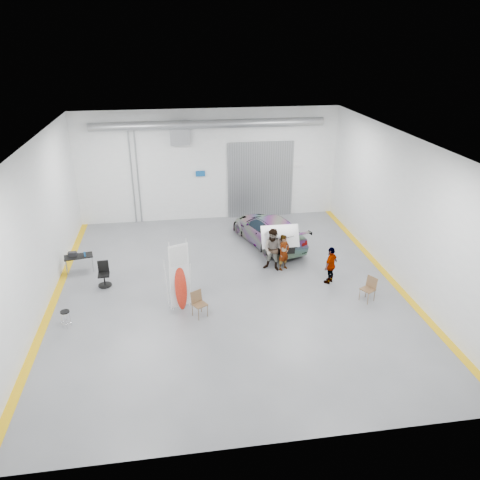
{
  "coord_description": "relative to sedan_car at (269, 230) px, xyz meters",
  "views": [
    {
      "loc": [
        -2.02,
        -16.5,
        9.54
      ],
      "look_at": [
        0.67,
        1.36,
        1.5
      ],
      "focal_mm": 35.0,
      "sensor_mm": 36.0,
      "label": 1
    }
  ],
  "objects": [
    {
      "name": "work_table",
      "position": [
        -8.77,
        -1.67,
        0.02
      ],
      "size": [
        1.27,
        0.81,
        0.96
      ],
      "rotation": [
        0.0,
        0.0,
        0.2
      ],
      "color": "gray",
      "rests_on": "ground"
    },
    {
      "name": "surfboard_display",
      "position": [
        -4.53,
        -5.35,
        0.41
      ],
      "size": [
        0.75,
        0.41,
        2.8
      ],
      "rotation": [
        0.0,
        0.0,
        0.36
      ],
      "color": "white",
      "rests_on": "ground"
    },
    {
      "name": "folding_chair_far",
      "position": [
        2.67,
        -5.85,
        -0.41
      ],
      "size": [
        0.62,
        0.75,
        0.98
      ],
      "rotation": [
        0.0,
        0.0,
        -1.04
      ],
      "color": "brown",
      "rests_on": "ground"
    },
    {
      "name": "office_chair",
      "position": [
        -7.5,
        -3.09,
        -0.26
      ],
      "size": [
        0.55,
        0.55,
        1.04
      ],
      "rotation": [
        0.0,
        0.0,
        0.05
      ],
      "color": "black",
      "rests_on": "ground"
    },
    {
      "name": "folding_chair_near",
      "position": [
        -3.8,
        -5.97,
        -0.42
      ],
      "size": [
        0.62,
        0.68,
        0.97
      ],
      "rotation": [
        0.0,
        0.0,
        0.54
      ],
      "color": "brown",
      "rests_on": "ground"
    },
    {
      "name": "sedan_car",
      "position": [
        0.0,
        0.0,
        0.0
      ],
      "size": [
        3.41,
        5.33,
        1.44
      ],
      "primitive_type": "imported",
      "rotation": [
        0.0,
        0.0,
        3.45
      ],
      "color": "silver",
      "rests_on": "ground"
    },
    {
      "name": "room_shell",
      "position": [
        -2.26,
        -1.87,
        3.36
      ],
      "size": [
        14.02,
        16.18,
        6.01
      ],
      "color": "silver",
      "rests_on": "ground"
    },
    {
      "name": "trunk_lid",
      "position": [
        0.0,
        -2.23,
        0.74
      ],
      "size": [
        1.68,
        1.02,
        0.04
      ],
      "primitive_type": "cube",
      "color": "silver",
      "rests_on": "sedan_car"
    },
    {
      "name": "person_a",
      "position": [
        0.09,
        -2.78,
        0.09
      ],
      "size": [
        0.71,
        0.65,
        1.62
      ],
      "primitive_type": "imported",
      "rotation": [
        0.0,
        0.0,
        0.6
      ],
      "color": "#8E6B4D",
      "rests_on": "ground"
    },
    {
      "name": "shop_stool",
      "position": [
        -8.5,
        -5.98,
        -0.39
      ],
      "size": [
        0.34,
        0.34,
        0.66
      ],
      "rotation": [
        0.0,
        0.0,
        -0.35
      ],
      "color": "black",
      "rests_on": "ground"
    },
    {
      "name": "person_b",
      "position": [
        -0.37,
        -2.78,
        0.24
      ],
      "size": [
        1.16,
        1.07,
        1.91
      ],
      "primitive_type": "imported",
      "rotation": [
        0.0,
        0.0,
        -0.49
      ],
      "color": "slate",
      "rests_on": "ground"
    },
    {
      "name": "person_c",
      "position": [
        1.71,
        -4.24,
        0.09
      ],
      "size": [
        0.94,
        0.93,
        1.61
      ],
      "primitive_type": "imported",
      "rotation": [
        0.0,
        0.0,
        3.91
      ],
      "color": "brown",
      "rests_on": "ground"
    },
    {
      "name": "ground",
      "position": [
        -2.49,
        -4.09,
        -0.72
      ],
      "size": [
        16.0,
        16.0,
        0.0
      ],
      "primitive_type": "plane",
      "color": "slate",
      "rests_on": "ground"
    }
  ]
}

